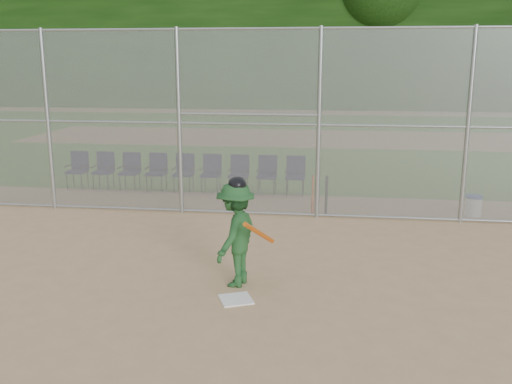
# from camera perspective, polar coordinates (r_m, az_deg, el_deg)

# --- Properties ---
(ground) EXTENTS (100.00, 100.00, 0.00)m
(ground) POSITION_cam_1_polar(r_m,az_deg,el_deg) (7.83, -2.44, -12.01)
(ground) COLOR tan
(ground) RESTS_ON ground
(grass_strip) EXTENTS (100.00, 100.00, 0.00)m
(grass_strip) POSITION_cam_1_polar(r_m,az_deg,el_deg) (25.23, 4.62, 5.43)
(grass_strip) COLOR #37681F
(grass_strip) RESTS_ON ground
(dirt_patch_far) EXTENTS (24.00, 24.00, 0.00)m
(dirt_patch_far) POSITION_cam_1_polar(r_m,az_deg,el_deg) (25.23, 4.62, 5.44)
(dirt_patch_far) COLOR tan
(dirt_patch_far) RESTS_ON ground
(backstop_fence) EXTENTS (16.09, 0.09, 4.00)m
(backstop_fence) POSITION_cam_1_polar(r_m,az_deg,el_deg) (12.11, 1.55, 7.12)
(backstop_fence) COLOR gray
(backstop_fence) RESTS_ON ground
(treeline) EXTENTS (81.00, 60.00, 11.00)m
(treeline) POSITION_cam_1_polar(r_m,az_deg,el_deg) (27.10, 5.07, 17.58)
(treeline) COLOR black
(treeline) RESTS_ON ground
(home_plate) EXTENTS (0.57, 0.57, 0.02)m
(home_plate) POSITION_cam_1_polar(r_m,az_deg,el_deg) (8.22, -2.02, -10.67)
(home_plate) COLOR white
(home_plate) RESTS_ON ground
(batter_at_plate) EXTENTS (1.01, 1.33, 1.67)m
(batter_at_plate) POSITION_cam_1_polar(r_m,az_deg,el_deg) (8.49, -2.02, -4.15)
(batter_at_plate) COLOR #1F4E23
(batter_at_plate) RESTS_ON ground
(water_cooler) EXTENTS (0.36, 0.36, 0.46)m
(water_cooler) POSITION_cam_1_polar(r_m,az_deg,el_deg) (13.28, 20.92, -1.27)
(water_cooler) COLOR white
(water_cooler) RESTS_ON ground
(spare_bats) EXTENTS (0.36, 0.33, 0.83)m
(spare_bats) POSITION_cam_1_polar(r_m,az_deg,el_deg) (12.68, 6.37, -0.28)
(spare_bats) COLOR #D84C14
(spare_bats) RESTS_ON ground
(chair_0) EXTENTS (0.54, 0.52, 0.96)m
(chair_0) POSITION_cam_1_polar(r_m,az_deg,el_deg) (15.79, -17.48, 2.07)
(chair_0) COLOR #100E35
(chair_0) RESTS_ON ground
(chair_1) EXTENTS (0.54, 0.52, 0.96)m
(chair_1) POSITION_cam_1_polar(r_m,az_deg,el_deg) (15.50, -15.06, 2.03)
(chair_1) COLOR #100E35
(chair_1) RESTS_ON ground
(chair_2) EXTENTS (0.54, 0.52, 0.96)m
(chair_2) POSITION_cam_1_polar(r_m,az_deg,el_deg) (15.24, -12.54, 1.99)
(chair_2) COLOR #100E35
(chair_2) RESTS_ON ground
(chair_3) EXTENTS (0.54, 0.52, 0.96)m
(chair_3) POSITION_cam_1_polar(r_m,az_deg,el_deg) (15.01, -9.95, 1.94)
(chair_3) COLOR #100E35
(chair_3) RESTS_ON ground
(chair_4) EXTENTS (0.54, 0.52, 0.96)m
(chair_4) POSITION_cam_1_polar(r_m,az_deg,el_deg) (14.81, -7.28, 1.88)
(chair_4) COLOR #100E35
(chair_4) RESTS_ON ground
(chair_5) EXTENTS (0.54, 0.52, 0.96)m
(chair_5) POSITION_cam_1_polar(r_m,az_deg,el_deg) (14.65, -4.54, 1.82)
(chair_5) COLOR #100E35
(chair_5) RESTS_ON ground
(chair_6) EXTENTS (0.54, 0.52, 0.96)m
(chair_6) POSITION_cam_1_polar(r_m,az_deg,el_deg) (14.51, -1.75, 1.75)
(chair_6) COLOR #100E35
(chair_6) RESTS_ON ground
(chair_7) EXTENTS (0.54, 0.52, 0.96)m
(chair_7) POSITION_cam_1_polar(r_m,az_deg,el_deg) (14.42, 1.08, 1.68)
(chair_7) COLOR #100E35
(chair_7) RESTS_ON ground
(chair_8) EXTENTS (0.54, 0.52, 0.96)m
(chair_8) POSITION_cam_1_polar(r_m,az_deg,el_deg) (14.36, 3.95, 1.60)
(chair_8) COLOR #100E35
(chair_8) RESTS_ON ground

